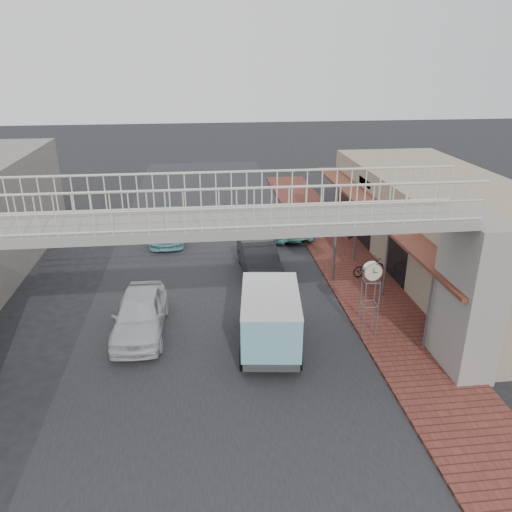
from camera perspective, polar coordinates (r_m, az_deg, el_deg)
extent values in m
plane|color=black|center=(19.30, -4.45, -7.16)|extent=(120.00, 120.00, 0.00)
cube|color=black|center=(19.30, -4.45, -7.14)|extent=(10.00, 60.00, 0.01)
cube|color=brown|center=(23.03, 11.59, -2.40)|extent=(3.00, 40.00, 0.10)
cube|color=gray|center=(24.93, 21.14, 3.25)|extent=(6.00, 18.00, 4.00)
cube|color=brown|center=(23.33, 14.20, 5.17)|extent=(1.80, 18.00, 0.12)
cube|color=silver|center=(26.52, 12.41, 8.22)|extent=(0.08, 2.60, 0.90)
cube|color=#B21914|center=(20.71, 18.03, 3.81)|extent=(0.08, 2.20, 0.80)
cube|color=gray|center=(16.67, 23.11, -4.28)|extent=(1.20, 2.40, 5.00)
cube|color=gray|center=(13.56, -4.34, 3.62)|extent=(14.00, 2.00, 0.24)
cube|color=beige|center=(14.28, -4.59, 7.37)|extent=(14.00, 0.08, 1.10)
cube|color=beige|center=(12.46, -4.22, 5.19)|extent=(14.00, 0.08, 1.10)
imported|color=silver|center=(18.49, -13.13, -6.46)|extent=(1.87, 4.44, 1.50)
imported|color=black|center=(22.75, 0.37, -0.38)|extent=(1.77, 4.49, 1.45)
imported|color=#67AEB4|center=(28.13, 3.25, 3.91)|extent=(2.81, 5.08, 1.34)
imported|color=#69B2B6|center=(27.57, -10.18, 3.14)|extent=(1.96, 4.48, 1.28)
cylinder|color=black|center=(18.80, -1.13, -6.60)|extent=(0.36, 0.80, 0.77)
cylinder|color=black|center=(18.84, 4.13, -6.59)|extent=(0.36, 0.80, 0.77)
cylinder|color=black|center=(16.26, -1.38, -11.61)|extent=(0.36, 0.80, 0.77)
cylinder|color=black|center=(16.30, 4.79, -11.59)|extent=(0.36, 0.80, 0.77)
cube|color=#78BAD0|center=(16.77, 1.65, -6.83)|extent=(2.28, 3.72, 1.49)
cube|color=#78BAD0|center=(18.69, 1.51, -4.50)|extent=(1.89, 1.20, 0.99)
cube|color=black|center=(16.58, 1.67, -5.59)|extent=(2.25, 3.07, 0.55)
cube|color=silver|center=(16.41, 1.68, -4.47)|extent=(2.30, 3.72, 0.07)
imported|color=black|center=(23.02, 12.75, -1.23)|extent=(1.69, 0.94, 0.84)
imported|color=black|center=(30.85, 7.30, 5.25)|extent=(1.70, 0.98, 0.99)
cylinder|color=#59595B|center=(18.25, 11.81, -5.39)|extent=(0.04, 0.04, 2.07)
cylinder|color=#59595B|center=(18.39, 13.29, -5.29)|extent=(0.04, 0.04, 2.07)
cylinder|color=#59595B|center=(17.83, 12.26, -6.10)|extent=(0.04, 0.04, 2.07)
cylinder|color=#59595B|center=(17.98, 13.77, -6.00)|extent=(0.04, 0.04, 2.07)
cylinder|color=silver|center=(17.53, 13.15, -1.69)|extent=(0.67, 0.25, 0.67)
cylinder|color=beige|center=(17.42, 13.28, -1.85)|extent=(0.59, 0.03, 0.59)
cylinder|color=beige|center=(17.63, 13.03, -1.53)|extent=(0.59, 0.03, 0.59)
cylinder|color=#59595B|center=(21.66, 8.99, 0.77)|extent=(0.11, 0.11, 3.09)
cube|color=black|center=(21.25, 9.15, 3.55)|extent=(1.20, 0.56, 0.96)
cone|color=black|center=(21.17, 11.58, 3.30)|extent=(1.05, 1.33, 1.17)
cube|color=white|center=(21.24, 8.99, 3.40)|extent=(0.79, 0.34, 0.64)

